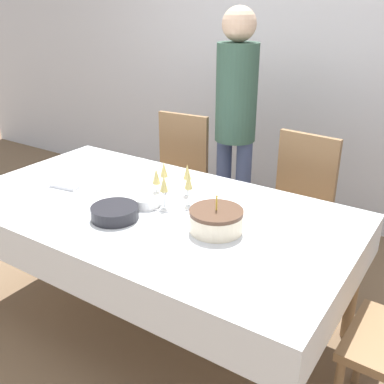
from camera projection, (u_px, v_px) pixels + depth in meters
name	position (u px, v px, depth m)	size (l,w,h in m)	color
ground_plane	(155.00, 321.00, 2.62)	(12.00, 12.00, 0.00)	brown
wall_back	(294.00, 52.00, 3.48)	(8.00, 0.05, 2.70)	silver
dining_table	(151.00, 223.00, 2.37)	(2.07, 1.13, 0.74)	white
dining_chair_far_left	(176.00, 175.00, 3.32)	(0.46, 0.46, 0.96)	olive
dining_chair_far_right	(296.00, 204.00, 2.85)	(0.45, 0.45, 0.96)	olive
birthday_cake	(216.00, 220.00, 2.06)	(0.25, 0.25, 0.18)	beige
champagne_tray	(172.00, 187.00, 2.37)	(0.32, 0.32, 0.18)	silver
plate_stack_main	(115.00, 212.00, 2.19)	(0.23, 0.23, 0.06)	black
plate_stack_dessert	(147.00, 200.00, 2.34)	(0.17, 0.17, 0.05)	white
cake_knife	(194.00, 251.00, 1.91)	(0.29, 0.12, 0.00)	silver
fork_pile	(64.00, 186.00, 2.55)	(0.18, 0.08, 0.02)	silver
napkin_pile	(77.00, 180.00, 2.64)	(0.15, 0.15, 0.01)	white
person_standing	(236.00, 111.00, 3.06)	(0.28, 0.28, 1.69)	#3F4C72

